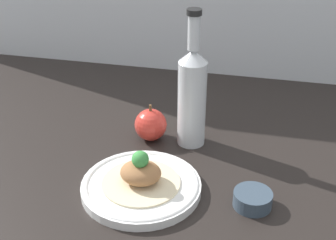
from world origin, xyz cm
name	(u,v)px	position (x,y,z in cm)	size (l,w,h in cm)	color
ground_plane	(188,181)	(0.00, 0.00, -2.00)	(180.00, 110.00, 4.00)	black
plate	(141,186)	(-7.74, -7.72, 1.12)	(23.34, 23.34, 2.11)	white
plated_food	(141,174)	(-7.74, -7.72, 3.97)	(15.22, 15.22, 7.25)	beige
cider_bottle	(192,94)	(-1.63, 12.14, 12.14)	(6.25, 6.25, 30.80)	silver
apple	(151,125)	(-10.88, 11.49, 3.69)	(7.37, 7.37, 8.78)	red
dipping_bowl	(253,199)	(13.63, -7.39, 1.49)	(7.26, 7.26, 2.98)	#384756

